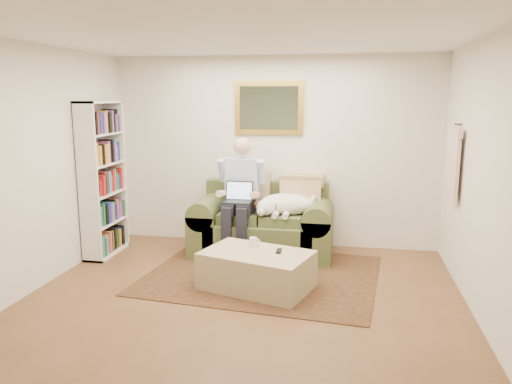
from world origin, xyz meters
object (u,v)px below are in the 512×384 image
(seated_man, at_px, (240,198))
(bookshelf, at_px, (103,179))
(sofa, at_px, (263,230))
(coffee_mug, at_px, (253,242))
(sleeping_dog, at_px, (287,204))
(ottoman, at_px, (257,270))
(laptop, at_px, (238,196))

(seated_man, xyz_separation_m, bookshelf, (-1.76, -0.24, 0.23))
(sofa, distance_m, coffee_mug, 1.06)
(sleeping_dog, height_order, coffee_mug, sleeping_dog)
(ottoman, height_order, coffee_mug, coffee_mug)
(seated_man, bearing_deg, bookshelf, -172.28)
(sofa, bearing_deg, ottoman, -83.00)
(ottoman, height_order, bookshelf, bookshelf)
(sleeping_dog, bearing_deg, coffee_mug, -104.72)
(laptop, bearing_deg, sofa, 41.02)
(sleeping_dog, xyz_separation_m, ottoman, (-0.17, -1.16, -0.49))
(seated_man, distance_m, laptop, 0.08)
(ottoman, bearing_deg, sofa, 97.00)
(sofa, bearing_deg, seated_man, -148.55)
(sofa, distance_m, seated_man, 0.55)
(ottoman, xyz_separation_m, bookshelf, (-2.19, 0.85, 0.79))
(seated_man, xyz_separation_m, coffee_mug, (0.35, -0.88, -0.31))
(sofa, relative_size, laptop, 5.15)
(sleeping_dog, distance_m, bookshelf, 2.40)
(bookshelf, bearing_deg, sleeping_dog, 7.57)
(sofa, bearing_deg, laptop, -138.98)
(sleeping_dog, height_order, ottoman, sleeping_dog)
(seated_man, bearing_deg, laptop, -90.00)
(sleeping_dog, bearing_deg, seated_man, -172.87)
(sleeping_dog, bearing_deg, laptop, -166.36)
(sofa, xyz_separation_m, bookshelf, (-2.04, -0.41, 0.69))
(coffee_mug, bearing_deg, sofa, 94.18)
(sofa, relative_size, coffee_mug, 18.23)
(laptop, xyz_separation_m, coffee_mug, (0.35, -0.81, -0.34))
(sofa, height_order, ottoman, sofa)
(seated_man, distance_m, sleeping_dog, 0.61)
(laptop, distance_m, sleeping_dog, 0.63)
(sofa, distance_m, sleeping_dog, 0.51)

